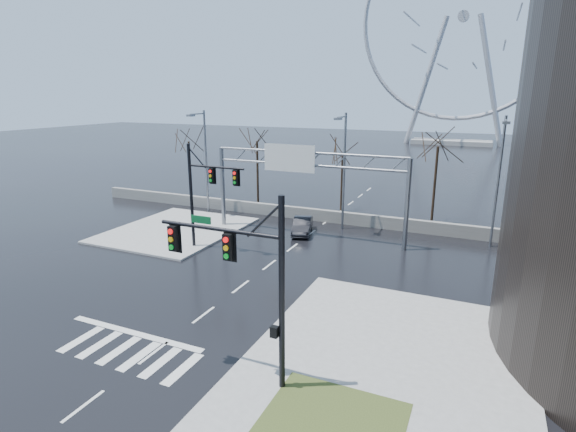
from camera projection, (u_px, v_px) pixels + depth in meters
The scene contains 18 objects.
ground at pixel (204, 315), 24.14m from camera, with size 260.00×260.00×0.00m, color black.
sidewalk_right_ext at pixel (398, 335), 21.97m from camera, with size 12.00×10.00×0.15m, color gray.
sidewalk_far at pixel (176, 230), 39.01m from camera, with size 10.00×12.00×0.15m, color gray.
grass_strip at pixel (334, 419), 16.17m from camera, with size 5.00×4.00×0.02m, color #343F1A.
barrier_wall at pixel (326, 216), 41.63m from camera, with size 52.00×0.50×1.10m, color slate.
signal_mast_near at pixel (249, 272), 17.29m from camera, with size 5.52×0.41×8.00m.
signal_mast_far at pixel (203, 187), 33.07m from camera, with size 4.72×0.41×8.00m.
sign_gantry at pixel (303, 175), 36.12m from camera, with size 16.36×0.40×7.60m.
streetlight_left at pixel (204, 154), 43.31m from camera, with size 0.50×2.55×10.00m.
streetlight_mid at pixel (343, 163), 37.82m from camera, with size 0.50×2.55×10.00m.
streetlight_right at pixel (499, 172), 33.12m from camera, with size 0.50×2.55×10.00m.
tree_far_left at pixel (189, 148), 50.89m from camera, with size 3.50×3.50×7.00m.
tree_left at pixel (257, 149), 46.82m from camera, with size 3.75×3.75×7.50m.
tree_center at pixel (343, 160), 44.38m from camera, with size 3.25×3.25×6.50m.
tree_right at pixel (437, 156), 39.70m from camera, with size 3.90×3.90×7.80m.
tree_far_right at pixel (538, 170), 37.21m from camera, with size 3.40×3.40×6.80m.
ferris_wheel at pixel (463, 25), 99.07m from camera, with size 45.00×6.00×50.91m.
car at pixel (302, 225), 38.13m from camera, with size 1.45×4.17×1.37m, color black.
Camera 1 is at (13.05, -18.16, 11.49)m, focal length 28.00 mm.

